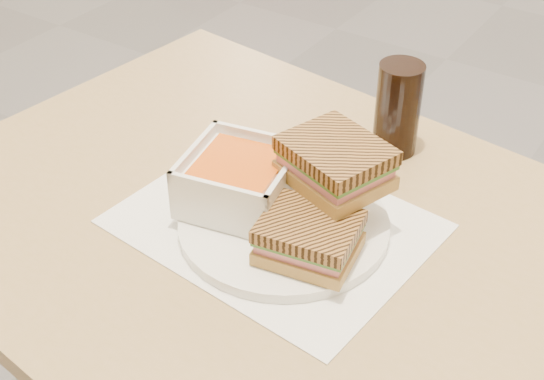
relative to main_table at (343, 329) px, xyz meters
The scene contains 7 objects.
main_table is the anchor object (origin of this frame).
tray_liner 0.16m from the main_table, behind, with size 0.40×0.32×0.00m.
plate 0.16m from the main_table, behind, with size 0.27×0.27×0.01m.
soup_bowl 0.23m from the main_table, behind, with size 0.15×0.15×0.07m.
panini_lower 0.16m from the main_table, 144.97° to the right, with size 0.13×0.11×0.05m.
panini_upper 0.22m from the main_table, 135.54° to the left, with size 0.15×0.13×0.05m.
cola_glass 0.32m from the main_table, 104.76° to the left, with size 0.06×0.06×0.14m.
Camera 1 is at (0.41, -2.60, 1.36)m, focal length 49.60 mm.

